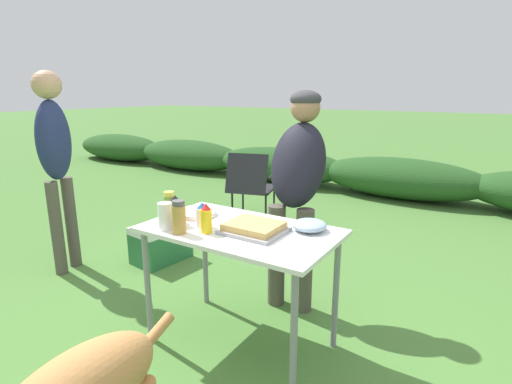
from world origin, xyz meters
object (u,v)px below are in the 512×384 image
(standing_person_in_gray_fleece, at_px, (297,177))
(food_tray, at_px, (254,228))
(mixing_bowl, at_px, (309,225))
(mayo_bottle, at_px, (203,215))
(cooler_box, at_px, (161,242))
(relish_jar, at_px, (170,206))
(folding_table, at_px, (240,241))
(spice_jar, at_px, (179,217))
(plate_stack, at_px, (196,213))
(hot_sauce_bottle, at_px, (176,211))
(paper_cup_stack, at_px, (165,216))
(standing_person_in_olive_jacket, at_px, (55,152))
(camp_chair_green_behind_table, at_px, (251,184))
(mustard_bottle, at_px, (206,219))

(standing_person_in_gray_fleece, bearing_deg, food_tray, -90.00)
(mixing_bowl, height_order, standing_person_in_gray_fleece, standing_person_in_gray_fleece)
(mayo_bottle, distance_m, cooler_box, 1.47)
(food_tray, distance_m, relish_jar, 0.55)
(folding_table, height_order, spice_jar, spice_jar)
(plate_stack, bearing_deg, mayo_bottle, -40.19)
(hot_sauce_bottle, relative_size, relish_jar, 1.00)
(spice_jar, distance_m, cooler_box, 1.53)
(paper_cup_stack, distance_m, spice_jar, 0.11)
(relish_jar, bearing_deg, standing_person_in_olive_jacket, 173.13)
(standing_person_in_gray_fleece, bearing_deg, relish_jar, -128.38)
(spice_jar, bearing_deg, folding_table, 44.66)
(folding_table, relative_size, plate_stack, 4.36)
(standing_person_in_gray_fleece, bearing_deg, camp_chair_green_behind_table, 127.51)
(mustard_bottle, bearing_deg, spice_jar, -144.99)
(hot_sauce_bottle, bearing_deg, camp_chair_green_behind_table, 111.83)
(plate_stack, distance_m, standing_person_in_olive_jacket, 1.50)
(standing_person_in_gray_fleece, bearing_deg, mustard_bottle, -106.67)
(folding_table, bearing_deg, mayo_bottle, -157.06)
(food_tray, bearing_deg, relish_jar, -170.47)
(plate_stack, relative_size, mustard_bottle, 1.49)
(mixing_bowl, xyz_separation_m, hot_sauce_bottle, (-0.70, -0.32, 0.05))
(food_tray, height_order, cooler_box, food_tray)
(plate_stack, height_order, mustard_bottle, mustard_bottle)
(standing_person_in_olive_jacket, bearing_deg, spice_jar, -115.24)
(cooler_box, bearing_deg, relish_jar, -124.31)
(mayo_bottle, bearing_deg, paper_cup_stack, -134.27)
(mayo_bottle, relative_size, camp_chair_green_behind_table, 0.17)
(food_tray, distance_m, standing_person_in_olive_jacket, 1.97)
(mayo_bottle, relative_size, standing_person_in_olive_jacket, 0.09)
(relish_jar, bearing_deg, spice_jar, -34.07)
(mustard_bottle, bearing_deg, folding_table, 52.11)
(plate_stack, relative_size, paper_cup_stack, 1.62)
(mixing_bowl, xyz_separation_m, standing_person_in_gray_fleece, (-0.31, 0.46, 0.16))
(camp_chair_green_behind_table, bearing_deg, spice_jar, -82.60)
(food_tray, relative_size, spice_jar, 1.78)
(mustard_bottle, height_order, standing_person_in_gray_fleece, standing_person_in_gray_fleece)
(folding_table, distance_m, paper_cup_stack, 0.45)
(mayo_bottle, xyz_separation_m, hot_sauce_bottle, (-0.16, -0.05, 0.02))
(paper_cup_stack, distance_m, relish_jar, 0.16)
(relish_jar, height_order, cooler_box, relish_jar)
(camp_chair_green_behind_table, bearing_deg, folding_table, -74.78)
(relish_jar, relative_size, standing_person_in_olive_jacket, 0.11)
(mixing_bowl, bearing_deg, folding_table, -152.26)
(folding_table, bearing_deg, camp_chair_green_behind_table, 121.35)
(mustard_bottle, distance_m, spice_jar, 0.15)
(mustard_bottle, xyz_separation_m, spice_jar, (-0.12, -0.09, 0.01))
(mixing_bowl, relative_size, standing_person_in_gray_fleece, 0.13)
(hot_sauce_bottle, distance_m, standing_person_in_olive_jacket, 1.52)
(hot_sauce_bottle, bearing_deg, spice_jar, -40.50)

